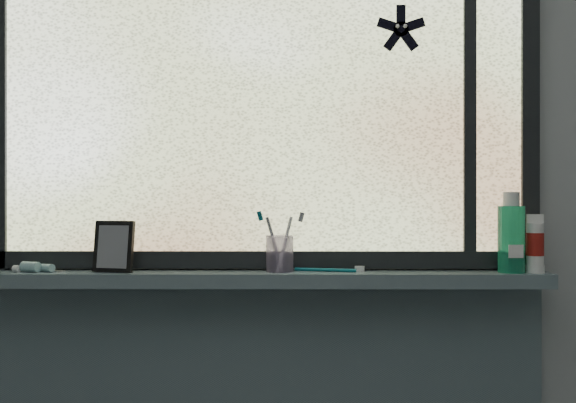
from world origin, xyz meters
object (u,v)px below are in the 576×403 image
(vanity_mirror, at_px, (114,246))
(mouthwash_bottle, at_px, (511,232))
(toothbrush_cup, at_px, (280,254))
(cream_tube, at_px, (535,242))

(vanity_mirror, bearing_deg, mouthwash_bottle, 12.03)
(toothbrush_cup, bearing_deg, mouthwash_bottle, -1.83)
(toothbrush_cup, distance_m, mouthwash_bottle, 0.66)
(toothbrush_cup, bearing_deg, cream_tube, -2.17)
(vanity_mirror, relative_size, toothbrush_cup, 1.42)
(vanity_mirror, height_order, mouthwash_bottle, mouthwash_bottle)
(toothbrush_cup, xyz_separation_m, mouthwash_bottle, (0.65, -0.02, 0.06))
(vanity_mirror, distance_m, cream_tube, 1.19)
(mouthwash_bottle, distance_m, cream_tube, 0.07)
(mouthwash_bottle, xyz_separation_m, cream_tube, (0.06, -0.01, -0.03))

